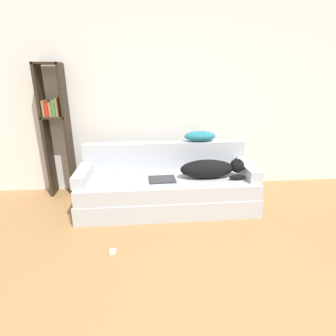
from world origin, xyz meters
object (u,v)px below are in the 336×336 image
object	(u,v)px
power_adapter	(113,251)
couch	(167,192)
throw_pillow	(200,136)
bookshelf	(56,126)
laptop	(162,179)
dog	(211,169)

from	to	relation	value
power_adapter	couch	bearing A→B (deg)	55.94
throw_pillow	power_adapter	distance (m)	1.85
couch	throw_pillow	distance (m)	0.87
bookshelf	laptop	bearing A→B (deg)	-25.96
couch	laptop	world-z (taller)	laptop
couch	dog	xyz separation A→B (m)	(0.54, -0.08, 0.33)
dog	throw_pillow	bearing A→B (deg)	98.50
power_adapter	bookshelf	bearing A→B (deg)	119.69
laptop	power_adapter	xyz separation A→B (m)	(-0.54, -0.80, -0.41)
couch	dog	size ratio (longest dim) A/B	2.75
couch	laptop	bearing A→B (deg)	-125.19
couch	bookshelf	bearing A→B (deg)	158.63
throw_pillow	bookshelf	world-z (taller)	bookshelf
dog	laptop	world-z (taller)	dog
couch	dog	bearing A→B (deg)	-8.04
throw_pillow	power_adapter	world-z (taller)	throw_pillow
laptop	throw_pillow	size ratio (longest dim) A/B	0.78
throw_pillow	power_adapter	xyz separation A→B (m)	(-1.08, -1.26, -0.82)
couch	throw_pillow	xyz separation A→B (m)	(0.47, 0.36, 0.64)
couch	bookshelf	size ratio (longest dim) A/B	1.24
throw_pillow	dog	bearing A→B (deg)	-81.50
laptop	power_adapter	world-z (taller)	laptop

